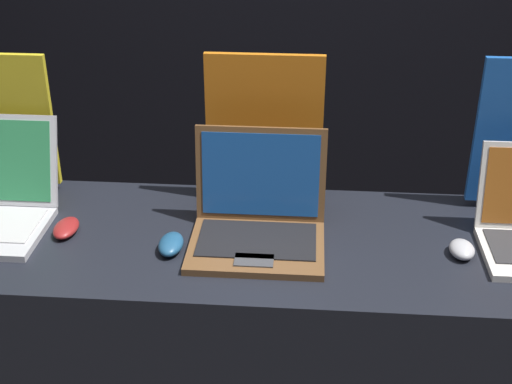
{
  "coord_description": "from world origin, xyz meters",
  "views": [
    {
      "loc": [
        0.13,
        -1.4,
        2.04
      ],
      "look_at": [
        -0.0,
        0.32,
        1.13
      ],
      "focal_mm": 50.0,
      "sensor_mm": 36.0,
      "label": 1
    }
  ],
  "objects_px": {
    "mouse_front": "(66,228)",
    "laptop_middle": "(258,218)",
    "promo_stand_middle": "(264,133)",
    "mouse_back": "(462,249)",
    "promo_stand_front": "(8,127)",
    "mouse_middle": "(171,244)"
  },
  "relations": [
    {
      "from": "mouse_front",
      "to": "mouse_back",
      "type": "height_order",
      "value": "mouse_back"
    },
    {
      "from": "laptop_middle",
      "to": "mouse_back",
      "type": "xyz_separation_m",
      "value": [
        0.56,
        -0.04,
        -0.05
      ]
    },
    {
      "from": "mouse_front",
      "to": "promo_stand_middle",
      "type": "xyz_separation_m",
      "value": [
        0.55,
        0.25,
        0.21
      ]
    },
    {
      "from": "laptop_middle",
      "to": "mouse_middle",
      "type": "relative_size",
      "value": 3.17
    },
    {
      "from": "promo_stand_front",
      "to": "promo_stand_middle",
      "type": "bearing_deg",
      "value": -1.31
    },
    {
      "from": "promo_stand_middle",
      "to": "mouse_front",
      "type": "bearing_deg",
      "value": -155.84
    },
    {
      "from": "mouse_middle",
      "to": "mouse_front",
      "type": "bearing_deg",
      "value": 167.87
    },
    {
      "from": "promo_stand_front",
      "to": "mouse_middle",
      "type": "distance_m",
      "value": 0.68
    },
    {
      "from": "mouse_front",
      "to": "promo_stand_middle",
      "type": "relative_size",
      "value": 0.25
    },
    {
      "from": "laptop_middle",
      "to": "promo_stand_middle",
      "type": "xyz_separation_m",
      "value": [
        0.0,
        0.24,
        0.15
      ]
    },
    {
      "from": "laptop_middle",
      "to": "mouse_back",
      "type": "distance_m",
      "value": 0.56
    },
    {
      "from": "laptop_middle",
      "to": "mouse_middle",
      "type": "xyz_separation_m",
      "value": [
        -0.23,
        -0.08,
        -0.05
      ]
    },
    {
      "from": "mouse_middle",
      "to": "mouse_back",
      "type": "distance_m",
      "value": 0.79
    },
    {
      "from": "mouse_middle",
      "to": "promo_stand_middle",
      "type": "relative_size",
      "value": 0.25
    },
    {
      "from": "promo_stand_middle",
      "to": "mouse_back",
      "type": "distance_m",
      "value": 0.66
    },
    {
      "from": "promo_stand_front",
      "to": "mouse_back",
      "type": "xyz_separation_m",
      "value": [
        1.36,
        -0.3,
        -0.19
      ]
    },
    {
      "from": "promo_stand_middle",
      "to": "laptop_middle",
      "type": "bearing_deg",
      "value": -90.0
    },
    {
      "from": "mouse_front",
      "to": "mouse_back",
      "type": "xyz_separation_m",
      "value": [
        1.11,
        -0.03,
        0.0
      ]
    },
    {
      "from": "laptop_middle",
      "to": "promo_stand_middle",
      "type": "height_order",
      "value": "promo_stand_middle"
    },
    {
      "from": "promo_stand_front",
      "to": "laptop_middle",
      "type": "distance_m",
      "value": 0.85
    },
    {
      "from": "mouse_front",
      "to": "laptop_middle",
      "type": "bearing_deg",
      "value": 0.99
    },
    {
      "from": "mouse_front",
      "to": "laptop_middle",
      "type": "distance_m",
      "value": 0.55
    }
  ]
}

